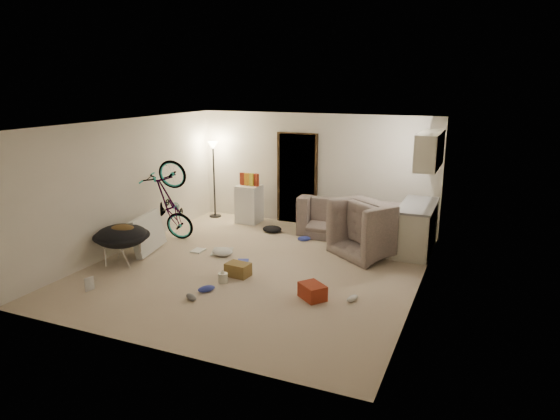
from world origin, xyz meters
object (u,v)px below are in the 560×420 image
at_px(mini_fridge, 249,204).
at_px(drink_case_b, 312,291).
at_px(floor_lamp, 213,163).
at_px(kitchen_counter, 417,229).
at_px(armchair, 377,234).
at_px(saucer_chair, 122,241).
at_px(juicer, 223,277).
at_px(sofa, 350,221).
at_px(tv_box, 148,233).
at_px(drink_case_a, 238,270).
at_px(bicycle, 170,219).

distance_m(mini_fridge, drink_case_b, 4.41).
bearing_deg(floor_lamp, kitchen_counter, -7.66).
bearing_deg(armchair, saucer_chair, 66.67).
bearing_deg(armchair, juicer, 87.50).
height_order(sofa, tv_box, tv_box).
distance_m(sofa, tv_box, 4.13).
distance_m(floor_lamp, kitchen_counter, 4.95).
height_order(kitchen_counter, drink_case_a, kitchen_counter).
height_order(bicycle, saucer_chair, bicycle).
xyz_separation_m(kitchen_counter, drink_case_a, (-2.54, -2.50, -0.33)).
bearing_deg(bicycle, mini_fridge, -33.45).
bearing_deg(floor_lamp, saucer_chair, -88.32).
bearing_deg(juicer, armchair, 50.35).
xyz_separation_m(mini_fridge, juicer, (1.22, -3.40, -0.34)).
height_order(bicycle, drink_case_a, bicycle).
bearing_deg(saucer_chair, tv_box, 90.00).
distance_m(sofa, drink_case_b, 3.34).
bearing_deg(bicycle, floor_lamp, -5.12).
relative_size(kitchen_counter, drink_case_a, 3.86).
distance_m(saucer_chair, juicer, 2.12).
relative_size(armchair, drink_case_a, 3.06).
bearing_deg(tv_box, floor_lamp, 80.26).
distance_m(floor_lamp, drink_case_a, 4.07).
xyz_separation_m(armchair, saucer_chair, (-4.08, -2.31, 0.03)).
height_order(floor_lamp, armchair, floor_lamp).
bearing_deg(armchair, floor_lamp, 22.32).
xyz_separation_m(armchair, drink_case_a, (-1.89, -2.05, -0.27)).
bearing_deg(saucer_chair, drink_case_a, 6.84).
xyz_separation_m(floor_lamp, kitchen_counter, (4.83, -0.65, -0.87)).
bearing_deg(armchair, drink_case_b, 116.85).
bearing_deg(juicer, saucer_chair, 177.62).
relative_size(floor_lamp, sofa, 0.86).
xyz_separation_m(tv_box, drink_case_b, (3.64, -0.83, -0.24)).
bearing_deg(drink_case_b, juicer, -142.29).
bearing_deg(drink_case_a, saucer_chair, -167.47).
xyz_separation_m(kitchen_counter, drink_case_b, (-1.09, -2.87, -0.32)).
height_order(sofa, drink_case_b, sofa).
relative_size(mini_fridge, tv_box, 0.80).
height_order(floor_lamp, drink_case_b, floor_lamp).
relative_size(bicycle, saucer_chair, 1.73).
bearing_deg(saucer_chair, drink_case_b, -1.67).
bearing_deg(drink_case_b, mini_fridge, 167.33).
relative_size(floor_lamp, mini_fridge, 2.09).
relative_size(saucer_chair, tv_box, 0.92).
height_order(kitchen_counter, mini_fridge, kitchen_counter).
height_order(sofa, mini_fridge, mini_fridge).
bearing_deg(sofa, kitchen_counter, 160.00).
relative_size(mini_fridge, drink_case_b, 2.17).
relative_size(mini_fridge, saucer_chair, 0.88).
bearing_deg(sofa, saucer_chair, 41.68).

